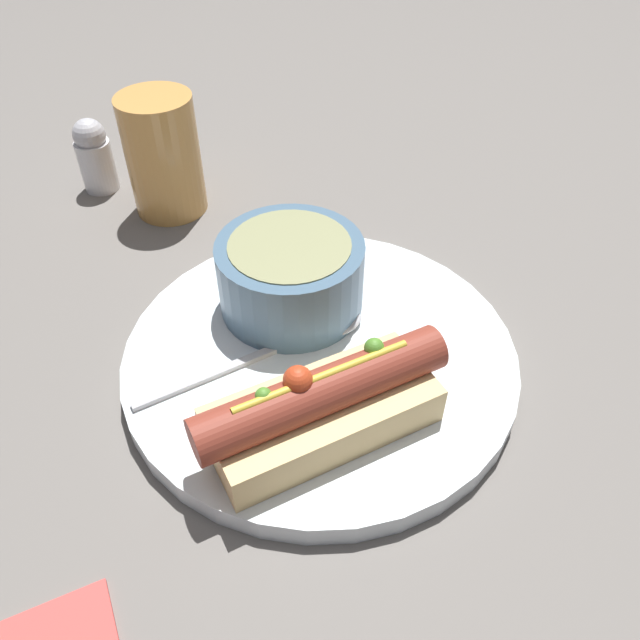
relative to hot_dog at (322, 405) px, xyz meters
name	(u,v)px	position (x,y,z in m)	size (l,w,h in m)	color
ground_plane	(320,365)	(-0.01, 0.07, -0.04)	(4.00, 4.00, 0.00)	slate
dinner_plate	(320,357)	(-0.01, 0.07, -0.03)	(0.28, 0.28, 0.02)	white
hot_dog	(322,405)	(0.00, 0.00, 0.00)	(0.16, 0.13, 0.06)	#E5C17F
soup_bowl	(291,273)	(-0.03, 0.12, 0.01)	(0.11, 0.11, 0.06)	slate
spoon	(311,332)	(-0.01, 0.08, -0.02)	(0.16, 0.11, 0.01)	#B7B7BC
drinking_glass	(163,156)	(-0.16, 0.27, 0.02)	(0.07, 0.07, 0.11)	#D8994C
salt_shaker	(95,156)	(-0.24, 0.31, 0.00)	(0.03, 0.03, 0.07)	silver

